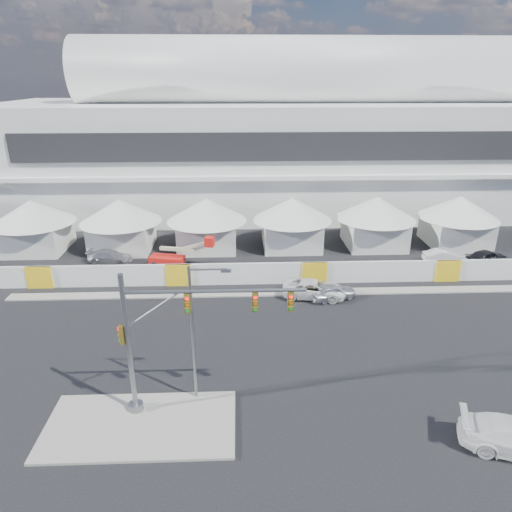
{
  "coord_description": "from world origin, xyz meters",
  "views": [
    {
      "loc": [
        -0.64,
        -22.34,
        17.31
      ],
      "look_at": [
        0.63,
        10.0,
        4.46
      ],
      "focal_mm": 32.0,
      "sensor_mm": 36.0,
      "label": 1
    }
  ],
  "objects_px": {
    "sedan_silver": "(333,292)",
    "lot_car_b": "(486,257)",
    "boom_lift": "(173,257)",
    "pickup_curb": "(314,289)",
    "streetlight_median": "(196,325)",
    "lot_car_a": "(446,257)",
    "traffic_mast": "(164,339)",
    "lot_car_c": "(110,256)"
  },
  "relations": [
    {
      "from": "sedan_silver",
      "to": "traffic_mast",
      "type": "relative_size",
      "value": 0.41
    },
    {
      "from": "lot_car_b",
      "to": "streetlight_median",
      "type": "xyz_separation_m",
      "value": [
        -26.51,
        -18.89,
        4.02
      ]
    },
    {
      "from": "lot_car_a",
      "to": "boom_lift",
      "type": "height_order",
      "value": "boom_lift"
    },
    {
      "from": "pickup_curb",
      "to": "lot_car_b",
      "type": "xyz_separation_m",
      "value": [
        17.92,
        6.36,
        0.04
      ]
    },
    {
      "from": "lot_car_c",
      "to": "streetlight_median",
      "type": "height_order",
      "value": "streetlight_median"
    },
    {
      "from": "lot_car_b",
      "to": "traffic_mast",
      "type": "height_order",
      "value": "traffic_mast"
    },
    {
      "from": "lot_car_b",
      "to": "boom_lift",
      "type": "bearing_deg",
      "value": 63.83
    },
    {
      "from": "pickup_curb",
      "to": "streetlight_median",
      "type": "distance_m",
      "value": 15.72
    },
    {
      "from": "lot_car_a",
      "to": "lot_car_c",
      "type": "relative_size",
      "value": 0.99
    },
    {
      "from": "lot_car_a",
      "to": "lot_car_c",
      "type": "height_order",
      "value": "lot_car_a"
    },
    {
      "from": "lot_car_b",
      "to": "boom_lift",
      "type": "relative_size",
      "value": 0.69
    },
    {
      "from": "pickup_curb",
      "to": "lot_car_c",
      "type": "xyz_separation_m",
      "value": [
        -19.02,
        8.37,
        -0.1
      ]
    },
    {
      "from": "lot_car_b",
      "to": "traffic_mast",
      "type": "xyz_separation_m",
      "value": [
        -28.09,
        -19.89,
        3.83
      ]
    },
    {
      "from": "sedan_silver",
      "to": "pickup_curb",
      "type": "distance_m",
      "value": 1.51
    },
    {
      "from": "pickup_curb",
      "to": "lot_car_b",
      "type": "relative_size",
      "value": 1.16
    },
    {
      "from": "lot_car_a",
      "to": "traffic_mast",
      "type": "xyz_separation_m",
      "value": [
        -24.25,
        -20.25,
        3.89
      ]
    },
    {
      "from": "lot_car_a",
      "to": "lot_car_b",
      "type": "relative_size",
      "value": 0.95
    },
    {
      "from": "pickup_curb",
      "to": "lot_car_c",
      "type": "distance_m",
      "value": 20.78
    },
    {
      "from": "lot_car_a",
      "to": "lot_car_b",
      "type": "xyz_separation_m",
      "value": [
        3.84,
        -0.36,
        0.06
      ]
    },
    {
      "from": "streetlight_median",
      "to": "boom_lift",
      "type": "xyz_separation_m",
      "value": [
        -4.02,
        19.78,
        -3.91
      ]
    },
    {
      "from": "sedan_silver",
      "to": "lot_car_c",
      "type": "xyz_separation_m",
      "value": [
        -20.47,
        8.78,
        -0.04
      ]
    },
    {
      "from": "sedan_silver",
      "to": "lot_car_a",
      "type": "bearing_deg",
      "value": -77.13
    },
    {
      "from": "pickup_curb",
      "to": "streetlight_median",
      "type": "bearing_deg",
      "value": 156.21
    },
    {
      "from": "sedan_silver",
      "to": "streetlight_median",
      "type": "xyz_separation_m",
      "value": [
        -10.05,
        -12.11,
        4.12
      ]
    },
    {
      "from": "traffic_mast",
      "to": "boom_lift",
      "type": "xyz_separation_m",
      "value": [
        -2.44,
        20.78,
        -3.72
      ]
    },
    {
      "from": "lot_car_c",
      "to": "traffic_mast",
      "type": "xyz_separation_m",
      "value": [
        8.85,
        -21.89,
        3.97
      ]
    },
    {
      "from": "lot_car_a",
      "to": "traffic_mast",
      "type": "relative_size",
      "value": 0.45
    },
    {
      "from": "traffic_mast",
      "to": "streetlight_median",
      "type": "distance_m",
      "value": 1.88
    },
    {
      "from": "sedan_silver",
      "to": "traffic_mast",
      "type": "height_order",
      "value": "traffic_mast"
    },
    {
      "from": "pickup_curb",
      "to": "lot_car_c",
      "type": "height_order",
      "value": "pickup_curb"
    },
    {
      "from": "lot_car_a",
      "to": "lot_car_c",
      "type": "xyz_separation_m",
      "value": [
        -33.1,
        1.65,
        -0.08
      ]
    },
    {
      "from": "streetlight_median",
      "to": "sedan_silver",
      "type": "bearing_deg",
      "value": 50.33
    },
    {
      "from": "sedan_silver",
      "to": "lot_car_b",
      "type": "relative_size",
      "value": 0.87
    },
    {
      "from": "lot_car_b",
      "to": "streetlight_median",
      "type": "height_order",
      "value": "streetlight_median"
    },
    {
      "from": "traffic_mast",
      "to": "streetlight_median",
      "type": "relative_size",
      "value": 1.18
    },
    {
      "from": "lot_car_a",
      "to": "streetlight_median",
      "type": "xyz_separation_m",
      "value": [
        -22.67,
        -19.25,
        4.08
      ]
    },
    {
      "from": "lot_car_c",
      "to": "boom_lift",
      "type": "height_order",
      "value": "boom_lift"
    },
    {
      "from": "sedan_silver",
      "to": "lot_car_c",
      "type": "relative_size",
      "value": 0.9
    },
    {
      "from": "lot_car_b",
      "to": "boom_lift",
      "type": "distance_m",
      "value": 30.54
    },
    {
      "from": "lot_car_c",
      "to": "pickup_curb",
      "type": "bearing_deg",
      "value": -105.01
    },
    {
      "from": "sedan_silver",
      "to": "boom_lift",
      "type": "distance_m",
      "value": 16.02
    },
    {
      "from": "lot_car_a",
      "to": "streetlight_median",
      "type": "distance_m",
      "value": 30.02
    }
  ]
}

